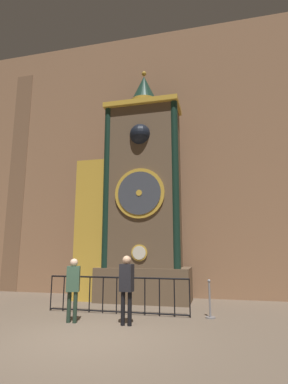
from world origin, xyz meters
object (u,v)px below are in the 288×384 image
visitor_near (73,284)px  stanchion_post (210,305)px  clock_tower (135,200)px  visitor_far (127,282)px

visitor_near → stanchion_post: bearing=2.9°
clock_tower → visitor_near: size_ratio=5.70×
visitor_near → stanchion_post: visitor_near is taller
visitor_far → clock_tower: bearing=110.8°
stanchion_post → visitor_near: bearing=-158.2°
visitor_near → stanchion_post: size_ratio=1.57×
clock_tower → visitor_near: bearing=-101.4°
clock_tower → visitor_near: clock_tower is taller
visitor_far → stanchion_post: (2.06, 1.37, -0.71)m
visitor_near → visitor_far: size_ratio=0.95×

